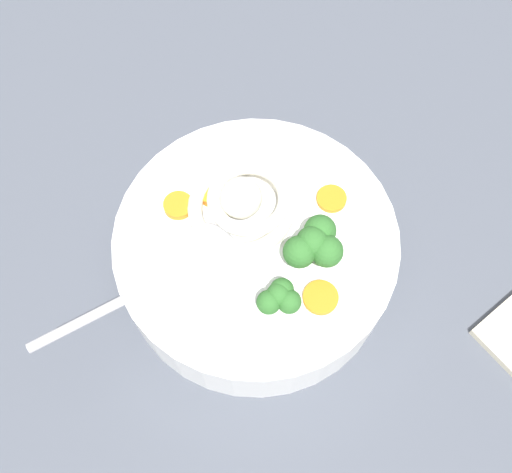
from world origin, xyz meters
TOP-DOWN VIEW (x-y plane):
  - table_slab at (0.00, 0.00)cm, footprint 94.96×94.96cm
  - soup_bowl at (3.48, 0.96)cm, footprint 23.32×23.32cm
  - noodle_pile at (5.03, 3.08)cm, footprint 9.71×9.52cm
  - soup_spoon at (-1.30, 3.62)cm, footprint 16.68×11.34cm
  - broccoli_floret_beside_noodles at (4.24, -3.77)cm, footprint 4.95×4.26cm
  - broccoli_floret_front at (-0.49, -3.55)cm, footprint 3.61×3.11cm
  - carrot_slice_right at (1.54, -6.01)cm, footprint 2.75×2.75cm
  - carrot_slice_beside_chili at (2.45, 7.82)cm, footprint 2.45×2.45cm
  - carrot_slice_extra_b at (9.62, -2.64)cm, footprint 2.51×2.51cm
  - carrot_slice_left at (4.78, 5.99)cm, footprint 2.19×2.19cm

SIDE VIEW (x-z plane):
  - table_slab at x=0.00cm, z-range 0.00..2.72cm
  - soup_bowl at x=3.48cm, z-range 2.83..9.19cm
  - carrot_slice_extra_b at x=9.62cm, z-range 9.08..9.51cm
  - carrot_slice_right at x=1.54cm, z-range 9.08..9.54cm
  - carrot_slice_beside_chili at x=2.45cm, z-range 9.08..9.72cm
  - carrot_slice_left at x=4.78cm, z-range 9.08..9.88cm
  - soup_spoon at x=-1.30cm, z-range 9.08..10.68cm
  - noodle_pile at x=5.03cm, z-range 8.35..12.25cm
  - broccoli_floret_front at x=-0.49cm, z-range 9.45..12.30cm
  - broccoli_floret_beside_noodles at x=4.24cm, z-range 9.58..13.50cm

